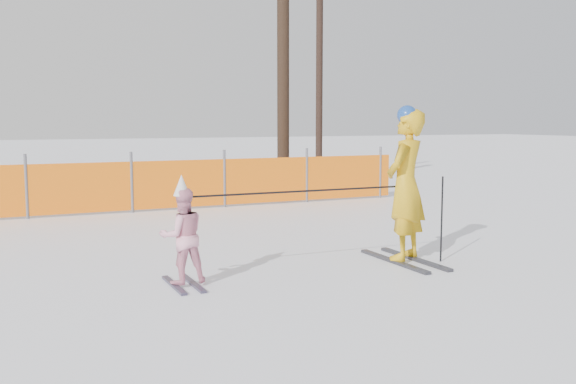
{
  "coord_description": "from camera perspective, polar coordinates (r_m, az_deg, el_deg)",
  "views": [
    {
      "loc": [
        -3.33,
        -6.69,
        1.89
      ],
      "look_at": [
        0.0,
        0.5,
        1.0
      ],
      "focal_mm": 40.0,
      "sensor_mm": 36.0,
      "label": 1
    }
  ],
  "objects": [
    {
      "name": "safety_fence",
      "position": [
        13.26,
        -21.75,
        0.18
      ],
      "size": [
        16.27,
        0.06,
        1.25
      ],
      "color": "#595960",
      "rests_on": "ground"
    },
    {
      "name": "adult",
      "position": [
        8.63,
        10.42,
        0.68
      ],
      "size": [
        0.87,
        1.51,
        2.08
      ],
      "color": "black",
      "rests_on": "ground"
    },
    {
      "name": "ground",
      "position": [
        7.7,
        1.58,
        -7.79
      ],
      "size": [
        120.0,
        120.0,
        0.0
      ],
      "primitive_type": "plane",
      "color": "white",
      "rests_on": "ground"
    },
    {
      "name": "child",
      "position": [
        7.41,
        -9.36,
        -3.81
      ],
      "size": [
        0.54,
        0.87,
        1.28
      ],
      "color": "black",
      "rests_on": "ground"
    },
    {
      "name": "tree_trunks",
      "position": [
        17.51,
        -6.32,
        10.09
      ],
      "size": [
        11.8,
        2.92,
        6.72
      ],
      "color": "black",
      "rests_on": "ground"
    },
    {
      "name": "ski_poles",
      "position": [
        8.1,
        5.14,
        -0.7
      ],
      "size": [
        3.37,
        0.25,
        1.15
      ],
      "color": "black",
      "rests_on": "ground"
    }
  ]
}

